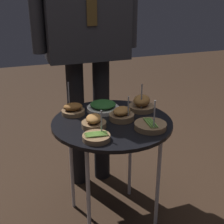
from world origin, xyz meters
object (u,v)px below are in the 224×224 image
Objects in this scene: serving_cart at (112,129)px; bowl_roast_back_left at (94,122)px; bowl_asparagus_front_center at (150,126)px; bowl_asparagus_front_right at (96,137)px; bowl_roast_mid_right at (73,109)px; bowl_roast_front_left at (122,115)px; bowl_roast_mid_left at (142,104)px; bowl_spinach_center at (102,107)px; waiter_figure at (86,17)px.

bowl_roast_back_left reaches higher than serving_cart.
bowl_asparagus_front_center reaches higher than bowl_asparagus_front_right.
bowl_roast_mid_right is (-0.06, 0.20, -0.00)m from bowl_roast_back_left.
serving_cart is 4.75× the size of bowl_asparagus_front_right.
bowl_asparagus_front_right reaches higher than serving_cart.
bowl_roast_front_left is (0.05, -0.00, 0.08)m from serving_cart.
serving_cart is at bearing -156.79° from bowl_roast_mid_left.
bowl_spinach_center is 0.16m from bowl_roast_mid_right.
serving_cart is at bearing -89.90° from waiter_figure.
bowl_roast_front_left is 0.84× the size of bowl_asparagus_front_center.
serving_cart is 0.09m from bowl_roast_front_left.
bowl_asparagus_front_right reaches higher than bowl_spinach_center.
serving_cart is at bearing 51.95° from bowl_asparagus_front_right.
bowl_roast_front_left is at bearing -148.78° from bowl_roast_mid_left.
bowl_asparagus_front_center is (0.15, -0.15, 0.06)m from serving_cart.
bowl_roast_mid_left is 0.61m from waiter_figure.
bowl_roast_back_left is at bearing 157.41° from bowl_asparagus_front_center.
bowl_asparagus_front_right is at bearing -102.29° from waiter_figure.
bowl_roast_back_left is at bearing -118.63° from bowl_spinach_center.
bowl_roast_mid_right is (-0.38, 0.07, -0.01)m from bowl_roast_mid_left.
bowl_roast_mid_right reaches higher than bowl_roast_front_left.
bowl_asparagus_front_center reaches higher than bowl_spinach_center.
bowl_asparagus_front_center is 0.44m from bowl_roast_mid_right.
bowl_spinach_center is 1.33× the size of bowl_asparagus_front_right.
bowl_spinach_center is (-0.06, 0.16, -0.00)m from bowl_roast_front_left.
bowl_roast_mid_left is (0.21, -0.06, 0.01)m from bowl_spinach_center.
bowl_roast_mid_right is at bearing -119.69° from waiter_figure.
bowl_roast_front_left is at bearing 41.90° from bowl_asparagus_front_right.
bowl_roast_mid_left is at bearing 75.81° from bowl_asparagus_front_center.
bowl_roast_mid_left is at bearing 22.47° from bowl_roast_back_left.
serving_cart is at bearing -88.40° from bowl_spinach_center.
bowl_roast_front_left is at bearing -69.54° from bowl_spinach_center.
bowl_roast_back_left is 0.22m from bowl_spinach_center.
bowl_roast_mid_right is (-0.16, 0.01, 0.00)m from bowl_spinach_center.
bowl_roast_front_left is 0.78× the size of bowl_roast_mid_right.
bowl_roast_front_left is 0.76× the size of bowl_spinach_center.
bowl_roast_back_left is 0.34m from bowl_roast_mid_left.
bowl_roast_mid_left is (0.15, 0.09, 0.01)m from bowl_roast_front_left.
bowl_roast_front_left is 0.17m from bowl_asparagus_front_center.
waiter_figure is at bearing 103.81° from bowl_asparagus_front_center.
bowl_roast_back_left reaches higher than bowl_spinach_center.
bowl_spinach_center is 0.10× the size of waiter_figure.
serving_cart is 0.24m from bowl_roast_mid_right.
bowl_asparagus_front_center is 0.77m from waiter_figure.
bowl_roast_mid_right is at bearing 106.25° from bowl_roast_back_left.
waiter_figure is (0.00, 0.30, 0.45)m from bowl_spinach_center.
bowl_asparagus_front_right is 0.78× the size of bowl_roast_mid_right.
bowl_asparagus_front_center is at bearing -104.19° from bowl_roast_mid_left.
bowl_asparagus_front_right is at bearing -174.62° from bowl_asparagus_front_center.
bowl_asparagus_front_right is 0.82× the size of bowl_roast_mid_left.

